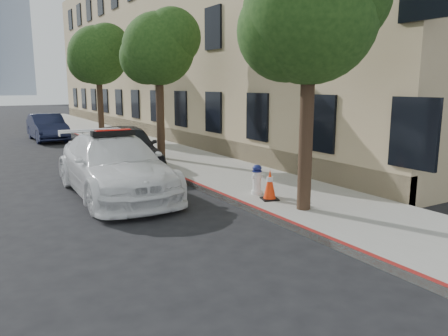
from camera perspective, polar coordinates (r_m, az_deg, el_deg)
ground at (r=10.14m, az=-9.99°, el=-5.73°), size 120.00×120.00×0.00m
sidewalk at (r=20.55m, az=-10.73°, el=2.81°), size 3.20×50.00×0.15m
curb_strip at (r=20.07m, az=-14.85°, el=2.46°), size 0.12×50.00×0.15m
building at (r=27.30m, az=-3.48°, el=15.26°), size 8.00×36.00×10.00m
tower_right at (r=145.90m, az=-27.16°, el=17.17°), size 14.00×14.00×44.00m
tree_near at (r=9.63m, az=11.39°, el=19.05°), size 2.92×2.82×5.62m
tree_mid at (r=16.43m, az=-8.44°, el=15.22°), size 2.77×2.64×5.43m
tree_far at (r=24.00m, az=-16.08°, el=14.03°), size 3.10×3.00×5.81m
police_car at (r=11.76m, az=-14.10°, el=0.36°), size 2.34×5.49×1.73m
parked_car_mid at (r=14.99m, az=-12.73°, el=2.59°), size 2.47×4.84×1.58m
parked_car_far at (r=24.60m, az=-22.09°, el=4.94°), size 1.53×4.22×1.38m
fire_hydrant at (r=10.98m, az=4.33°, el=-1.54°), size 0.31×0.29×0.75m
traffic_cone at (r=10.48m, az=6.00°, el=-2.18°), size 0.48×0.48×0.74m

